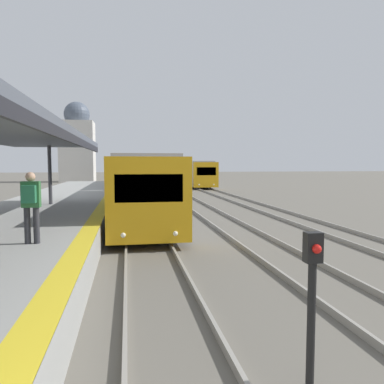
{
  "coord_description": "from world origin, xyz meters",
  "views": [
    {
      "loc": [
        -0.65,
        -0.61,
        2.74
      ],
      "look_at": [
        1.84,
        13.77,
        1.62
      ],
      "focal_mm": 35.0,
      "sensor_mm": 36.0,
      "label": 1
    }
  ],
  "objects_px": {
    "person_on_platform": "(31,202)",
    "signal_post_near": "(312,294)",
    "train_far": "(178,170)",
    "train_near": "(135,175)"
  },
  "relations": [
    {
      "from": "train_far",
      "to": "signal_post_near",
      "type": "relative_size",
      "value": 22.56
    },
    {
      "from": "person_on_platform",
      "to": "signal_post_near",
      "type": "relative_size",
      "value": 0.86
    },
    {
      "from": "signal_post_near",
      "to": "person_on_platform",
      "type": "bearing_deg",
      "value": 130.83
    },
    {
      "from": "person_on_platform",
      "to": "train_near",
      "type": "relative_size",
      "value": 0.04
    },
    {
      "from": "person_on_platform",
      "to": "train_far",
      "type": "xyz_separation_m",
      "value": [
        10.21,
        50.34,
        -0.2
      ]
    },
    {
      "from": "person_on_platform",
      "to": "train_far",
      "type": "distance_m",
      "value": 51.37
    },
    {
      "from": "person_on_platform",
      "to": "signal_post_near",
      "type": "height_order",
      "value": "person_on_platform"
    },
    {
      "from": "person_on_platform",
      "to": "train_near",
      "type": "xyz_separation_m",
      "value": [
        2.85,
        24.31,
        -0.16
      ]
    },
    {
      "from": "train_far",
      "to": "person_on_platform",
      "type": "bearing_deg",
      "value": -101.46
    },
    {
      "from": "person_on_platform",
      "to": "signal_post_near",
      "type": "xyz_separation_m",
      "value": [
        4.34,
        -5.02,
        -0.67
      ]
    }
  ]
}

